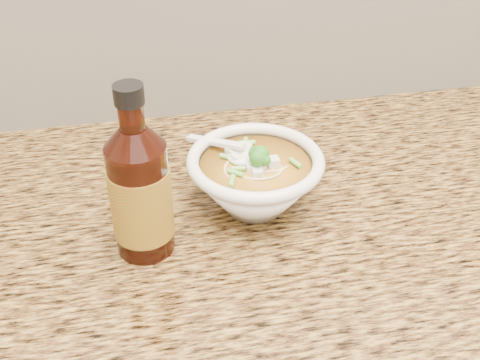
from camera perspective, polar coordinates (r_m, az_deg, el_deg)
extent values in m
cube|color=olive|center=(0.82, 11.83, -3.98)|extent=(4.00, 0.68, 0.04)
cylinder|color=white|center=(0.80, 1.41, -2.27)|extent=(0.07, 0.07, 0.01)
torus|color=white|center=(0.76, 1.49, 1.85)|extent=(0.18, 0.18, 0.02)
torus|color=beige|center=(0.76, 2.05, 1.27)|extent=(0.05, 0.05, 0.00)
torus|color=beige|center=(0.77, 1.97, 1.92)|extent=(0.05, 0.05, 0.00)
torus|color=beige|center=(0.77, 0.98, 1.80)|extent=(0.08, 0.08, 0.00)
torus|color=beige|center=(0.77, 1.45, 1.57)|extent=(0.09, 0.09, 0.00)
torus|color=beige|center=(0.77, 2.14, 1.42)|extent=(0.06, 0.06, 0.00)
torus|color=beige|center=(0.76, 1.39, 1.06)|extent=(0.05, 0.05, 0.00)
torus|color=beige|center=(0.75, 0.86, 0.34)|extent=(0.10, 0.10, 0.00)
torus|color=beige|center=(0.77, 2.31, 1.10)|extent=(0.09, 0.09, 0.00)
torus|color=beige|center=(0.77, 2.01, 0.77)|extent=(0.07, 0.07, 0.00)
torus|color=beige|center=(0.78, 1.53, 1.30)|extent=(0.12, 0.12, 0.00)
cube|color=silver|center=(0.72, 3.23, -0.27)|extent=(0.02, 0.02, 0.01)
cube|color=silver|center=(0.76, 0.09, 1.78)|extent=(0.02, 0.02, 0.02)
cube|color=silver|center=(0.78, 2.58, 2.95)|extent=(0.02, 0.02, 0.01)
cube|color=silver|center=(0.78, -0.18, 2.57)|extent=(0.02, 0.02, 0.01)
cube|color=silver|center=(0.78, 0.12, 3.01)|extent=(0.02, 0.02, 0.01)
cube|color=silver|center=(0.77, 0.59, 2.42)|extent=(0.01, 0.01, 0.01)
cube|color=silver|center=(0.78, 3.48, 2.76)|extent=(0.02, 0.02, 0.02)
cube|color=silver|center=(0.76, 3.56, 1.69)|extent=(0.02, 0.02, 0.01)
ellipsoid|color=#196014|center=(0.74, 1.99, 2.20)|extent=(0.03, 0.03, 0.03)
cylinder|color=#70C84D|center=(0.73, -1.02, 0.05)|extent=(0.01, 0.02, 0.01)
cylinder|color=#70C84D|center=(0.75, -0.82, 1.08)|extent=(0.02, 0.01, 0.01)
cylinder|color=#70C84D|center=(0.77, 3.52, 2.44)|extent=(0.02, 0.02, 0.01)
cylinder|color=#70C84D|center=(0.72, 2.74, -0.28)|extent=(0.02, 0.01, 0.01)
cylinder|color=#70C84D|center=(0.75, 3.25, 1.17)|extent=(0.02, 0.01, 0.01)
cylinder|color=#70C84D|center=(0.73, 4.56, 0.32)|extent=(0.02, 0.02, 0.01)
cylinder|color=#70C84D|center=(0.75, -0.40, 1.10)|extent=(0.02, 0.02, 0.01)
ellipsoid|color=white|center=(0.77, 0.28, 2.22)|extent=(0.04, 0.04, 0.01)
cube|color=white|center=(0.79, -2.37, 3.62)|extent=(0.07, 0.08, 0.03)
cylinder|color=#3A1008|center=(0.70, -9.36, -1.83)|extent=(0.09, 0.09, 0.14)
cylinder|color=#3A1008|center=(0.64, -10.28, 5.99)|extent=(0.04, 0.04, 0.03)
cylinder|color=black|center=(0.63, -10.52, 7.99)|extent=(0.04, 0.04, 0.02)
cylinder|color=red|center=(0.70, -9.33, -2.02)|extent=(0.09, 0.09, 0.09)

